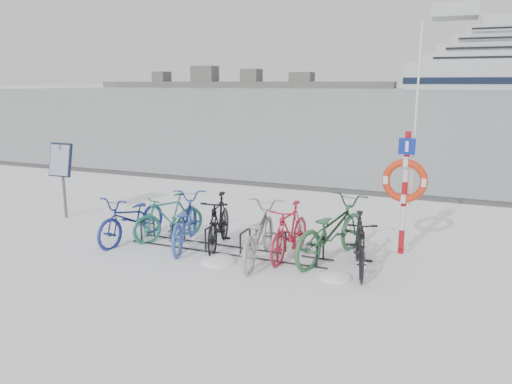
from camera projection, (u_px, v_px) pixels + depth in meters
The scene contains 16 objects.
ground at pixel (228, 251), 9.48m from camera, with size 900.00×900.00×0.00m, color white.
ice_sheet at pixel (452, 93), 149.31m from camera, with size 400.00×298.00×0.02m, color #96A2A9.
quay_edge at pixel (314, 189), 14.79m from camera, with size 400.00×0.25×0.10m, color #3F3F42.
bike_rack at pixel (228, 242), 9.44m from camera, with size 4.00×0.48×0.46m.
info_board at pixel (61, 164), 11.53m from camera, with size 0.60×0.24×1.77m.
lifebuoy_station at pixel (405, 181), 9.00m from camera, with size 0.80×0.23×4.15m.
shoreline at pixel (232, 83), 289.05m from camera, with size 180.00×12.00×9.50m.
bike_0 at pixel (132, 216), 10.04m from camera, with size 0.66×1.91×1.00m, color navy.
bike_1 at pixel (169, 216), 10.14m from camera, with size 0.45×1.61×0.97m, color #247262.
bike_2 at pixel (184, 220), 9.72m from camera, with size 0.69×1.98×1.04m, color #3254B0.
bike_3 at pixel (219, 220), 9.60m from camera, with size 0.50×1.78×1.07m, color black.
bike_4 at pixel (258, 232), 8.90m from camera, with size 0.70×2.01×1.06m, color #9C9FA3.
bike_5 at pixel (290, 230), 9.08m from camera, with size 0.48×1.71×1.03m, color #B71D32.
bike_6 at pixel (331, 228), 8.96m from camera, with size 0.77×2.21×1.16m, color #31643D.
bike_7 at pixel (360, 242), 8.42m from camera, with size 0.47×1.67×1.01m, color black.
snow_drifts at pixel (261, 258), 9.09m from camera, with size 5.83×1.61×0.23m.
Camera 1 is at (3.94, -8.13, 3.14)m, focal length 35.00 mm.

